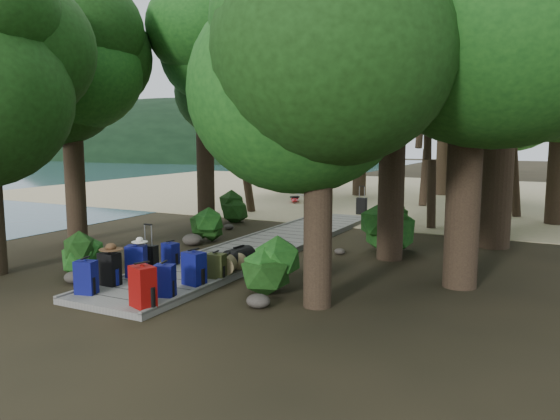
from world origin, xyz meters
The scene contains 49 objects.
ground centered at (0.00, 0.00, 0.00)m, with size 120.00×120.00×0.00m, color #302718.
sand_beach centered at (0.00, 16.00, 0.01)m, with size 40.00×22.00×0.02m, color tan.
water_bay centered at (-32.00, 25.00, 0.00)m, with size 50.00×60.00×0.02m, color #2C4D5B.
distant_hill centered at (-40.00, 48.00, 0.00)m, with size 32.00×16.00×12.00m, color black.
boardwalk centered at (0.00, 1.00, 0.06)m, with size 2.00×12.00×0.12m, color slate.
backpack_left_a centered at (-0.67, -4.54, 0.46)m, with size 0.36×0.25×0.67m, color navy, non-canonical shape.
backpack_left_b centered at (-0.72, -3.91, 0.46)m, with size 0.37×0.27×0.69m, color black, non-canonical shape.
backpack_left_c centered at (-0.68, -3.22, 0.48)m, with size 0.38×0.27×0.71m, color navy, non-canonical shape.
backpack_left_d centered at (-0.79, -2.00, 0.38)m, with size 0.34×0.25×0.52m, color navy, non-canonical shape.
backpack_right_a centered at (0.75, -4.67, 0.50)m, with size 0.43×0.30×0.76m, color #9B020C, non-canonical shape.
backpack_right_b centered at (0.69, -4.03, 0.44)m, with size 0.35×0.25×0.63m, color navy, non-canonical shape.
backpack_right_c centered at (0.70, -3.16, 0.47)m, with size 0.41×0.29×0.70m, color navy, non-canonical shape.
backpack_right_d centered at (0.79, -2.55, 0.39)m, with size 0.36×0.26×0.54m, color #41431E, non-canonical shape.
duffel_right_khaki centered at (0.79, -2.12, 0.31)m, with size 0.39×0.58×0.39m, color olive, non-canonical shape.
duffel_right_black centered at (0.73, -1.59, 0.34)m, with size 0.43×0.69×0.43m, color black, non-canonical shape.
suitcase_on_boardwalk centered at (-0.75, -2.75, 0.40)m, with size 0.36×0.20×0.56m, color black, non-canonical shape.
lone_suitcase_on_sand centered at (0.28, 8.01, 0.33)m, with size 0.39×0.23×0.62m, color black, non-canonical shape.
hat_brown centered at (-0.67, -3.90, 0.88)m, with size 0.44×0.44×0.13m, color #51351E, non-canonical shape.
hat_white centered at (-0.61, -3.18, 0.88)m, with size 0.32×0.32×0.11m, color silver, non-canonical shape.
kayak centered at (-3.63, 10.38, 0.18)m, with size 0.70×3.22×0.32m, color red.
sun_lounger centered at (3.54, 9.39, 0.35)m, with size 0.65×2.03×0.65m, color silver, non-canonical shape.
tree_right_a centered at (3.17, -2.97, 3.51)m, with size 4.21×4.21×7.02m, color black, non-canonical shape.
tree_right_b centered at (5.17, -0.56, 4.69)m, with size 5.25×5.25×9.38m, color black, non-canonical shape.
tree_right_c centered at (3.27, 1.20, 4.39)m, with size 5.08×5.08×8.79m, color black, non-canonical shape.
tree_right_d centered at (5.33, 3.86, 6.02)m, with size 6.57×6.57×12.04m, color black, non-canonical shape.
tree_right_e centered at (4.58, 7.00, 4.44)m, with size 4.93×4.93×8.88m, color black, non-canonical shape.
tree_left_b centered at (-5.28, -0.49, 3.95)m, with size 4.38×4.38×7.89m, color black, non-canonical shape.
tree_left_c centered at (-3.70, 3.60, 4.16)m, with size 4.78×4.78×8.32m, color black, non-canonical shape.
tree_back_a centered at (-1.99, 14.39, 4.73)m, with size 5.47×5.47×9.46m, color black, non-canonical shape.
tree_back_b centered at (1.63, 16.43, 4.42)m, with size 4.95×4.95×8.84m, color black, non-canonical shape.
tree_back_c centered at (4.54, 15.06, 4.27)m, with size 4.75×4.75×8.54m, color black, non-canonical shape.
tree_back_d centered at (-5.48, 14.43, 3.95)m, with size 4.74×4.74×7.90m, color black, non-canonical shape.
palm_right_a centered at (3.37, 6.34, 3.27)m, with size 3.83×3.83×6.53m, color #133A10, non-canonical shape.
palm_right_b centered at (5.50, 10.30, 4.07)m, with size 4.21×4.21×8.14m, color #133A10, non-canonical shape.
palm_right_c centered at (2.01, 11.85, 3.62)m, with size 4.55×4.55×7.24m, color #133A10, non-canonical shape.
palm_left_a centered at (-4.07, 6.78, 3.47)m, with size 4.36×4.36×6.93m, color #133A10, non-canonical shape.
rock_left_a centered at (-1.77, -3.81, 0.12)m, with size 0.43×0.39×0.24m, color #4C473F, non-canonical shape.
rock_left_b centered at (-2.67, -2.12, 0.09)m, with size 0.31×0.28×0.17m, color #4C473F, non-canonical shape.
rock_left_c centered at (-1.94, 0.40, 0.16)m, with size 0.57×0.51×0.31m, color #4C473F, non-canonical shape.
rock_left_d centered at (-2.41, 2.98, 0.09)m, with size 0.33×0.30×0.18m, color #4C473F, non-canonical shape.
rock_right_a centered at (2.29, -3.52, 0.12)m, with size 0.43×0.39×0.24m, color #4C473F, non-canonical shape.
rock_right_b centered at (2.32, -1.03, 0.14)m, with size 0.52×0.46×0.28m, color #4C473F, non-canonical shape.
rock_right_c centered at (2.03, 1.14, 0.08)m, with size 0.28×0.25×0.15m, color #4C473F, non-canonical shape.
shrub_left_a centered at (-2.04, -3.18, 0.46)m, with size 1.02×1.02×0.91m, color #144314, non-canonical shape.
shrub_left_b centered at (-1.99, 1.17, 0.44)m, with size 0.97×0.97×0.88m, color #144314, non-canonical shape.
shrub_left_c centered at (-3.10, 4.45, 0.51)m, with size 1.12×1.12×1.01m, color #144314, non-canonical shape.
shrub_right_a centered at (2.13, -2.55, 0.51)m, with size 1.12×1.12×1.01m, color #144314, non-canonical shape.
shrub_right_b centered at (2.97, 2.15, 0.66)m, with size 1.47×1.47×1.32m, color #144314, non-canonical shape.
shrub_right_c centered at (2.18, 5.45, 0.43)m, with size 0.95×0.95×0.85m, color #144314, non-canonical shape.
Camera 1 is at (6.76, -11.45, 2.94)m, focal length 35.00 mm.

